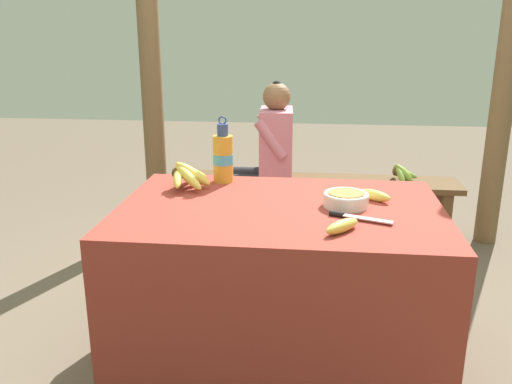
% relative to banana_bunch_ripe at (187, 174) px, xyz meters
% --- Properties ---
extents(ground_plane, '(12.00, 12.00, 0.00)m').
position_rel_banana_bunch_ripe_xyz_m(ground_plane, '(0.42, -0.21, -0.75)').
color(ground_plane, brown).
extents(market_counter, '(1.27, 0.86, 0.69)m').
position_rel_banana_bunch_ripe_xyz_m(market_counter, '(0.42, -0.21, -0.41)').
color(market_counter, maroon).
rests_on(market_counter, ground_plane).
extents(banana_bunch_ripe, '(0.18, 0.27, 0.13)m').
position_rel_banana_bunch_ripe_xyz_m(banana_bunch_ripe, '(0.00, 0.00, 0.00)').
color(banana_bunch_ripe, '#4C381E').
rests_on(banana_bunch_ripe, market_counter).
extents(serving_bowl, '(0.18, 0.18, 0.06)m').
position_rel_banana_bunch_ripe_xyz_m(serving_bowl, '(0.68, -0.18, -0.03)').
color(serving_bowl, white).
rests_on(serving_bowl, market_counter).
extents(water_bottle, '(0.09, 0.09, 0.30)m').
position_rel_banana_bunch_ripe_xyz_m(water_bottle, '(0.14, 0.12, 0.05)').
color(water_bottle, gold).
rests_on(water_bottle, market_counter).
extents(loose_banana_front, '(0.14, 0.15, 0.04)m').
position_rel_banana_bunch_ripe_xyz_m(loose_banana_front, '(0.65, -0.46, -0.04)').
color(loose_banana_front, '#E0C64C').
rests_on(loose_banana_front, market_counter).
extents(loose_banana_side, '(0.15, 0.13, 0.04)m').
position_rel_banana_bunch_ripe_xyz_m(loose_banana_side, '(0.79, -0.09, -0.04)').
color(loose_banana_side, '#E0C64C').
rests_on(loose_banana_side, market_counter).
extents(knife, '(0.23, 0.11, 0.02)m').
position_rel_banana_bunch_ripe_xyz_m(knife, '(0.69, -0.32, -0.05)').
color(knife, '#BCBCC1').
rests_on(knife, market_counter).
extents(wooden_bench, '(1.76, 0.32, 0.43)m').
position_rel_banana_bunch_ripe_xyz_m(wooden_bench, '(0.58, 1.14, -0.39)').
color(wooden_bench, brown).
rests_on(wooden_bench, ground_plane).
extents(seated_vendor, '(0.41, 0.40, 1.06)m').
position_rel_banana_bunch_ripe_xyz_m(seated_vendor, '(0.26, 1.11, -0.14)').
color(seated_vendor, '#232328').
rests_on(seated_vendor, ground_plane).
extents(banana_bunch_green, '(0.16, 0.24, 0.12)m').
position_rel_banana_bunch_ripe_xyz_m(banana_bunch_green, '(1.10, 1.14, -0.26)').
color(banana_bunch_green, '#4C381E').
rests_on(banana_bunch_green, wooden_bench).
extents(support_post_near, '(0.14, 0.14, 2.30)m').
position_rel_banana_bunch_ripe_xyz_m(support_post_near, '(-0.53, 1.30, 0.40)').
color(support_post_near, brown).
rests_on(support_post_near, ground_plane).
extents(support_post_far, '(0.14, 0.14, 2.30)m').
position_rel_banana_bunch_ripe_xyz_m(support_post_far, '(1.70, 1.30, 0.40)').
color(support_post_far, brown).
rests_on(support_post_far, ground_plane).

